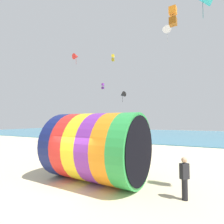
{
  "coord_description": "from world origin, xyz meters",
  "views": [
    {
      "loc": [
        5.45,
        -6.8,
        3.27
      ],
      "look_at": [
        0.36,
        3.63,
        3.88
      ],
      "focal_mm": 28.0,
      "sensor_mm": 36.0,
      "label": 1
    }
  ],
  "objects_px": {
    "kite_red_delta": "(76,57)",
    "kite_yellow_box": "(113,58)",
    "kite_purple_box": "(103,86)",
    "giant_inflatable_tube": "(97,147)",
    "kite_orange_box": "(173,16)",
    "kite_black_delta": "(122,95)",
    "bystander_mid_beach": "(128,149)",
    "kite_handler": "(185,178)",
    "kite_white_delta": "(167,31)"
  },
  "relations": [
    {
      "from": "kite_red_delta",
      "to": "kite_yellow_box",
      "type": "bearing_deg",
      "value": -5.79
    },
    {
      "from": "kite_purple_box",
      "to": "kite_yellow_box",
      "type": "xyz_separation_m",
      "value": [
        2.17,
        -1.34,
        3.12
      ]
    },
    {
      "from": "giant_inflatable_tube",
      "to": "kite_orange_box",
      "type": "relative_size",
      "value": 4.02
    },
    {
      "from": "kite_black_delta",
      "to": "bystander_mid_beach",
      "type": "distance_m",
      "value": 11.07
    },
    {
      "from": "kite_handler",
      "to": "kite_black_delta",
      "type": "relative_size",
      "value": 1.15
    },
    {
      "from": "kite_black_delta",
      "to": "kite_yellow_box",
      "type": "bearing_deg",
      "value": -86.69
    },
    {
      "from": "giant_inflatable_tube",
      "to": "kite_black_delta",
      "type": "height_order",
      "value": "kite_black_delta"
    },
    {
      "from": "kite_orange_box",
      "to": "kite_yellow_box",
      "type": "relative_size",
      "value": 1.58
    },
    {
      "from": "kite_red_delta",
      "to": "kite_yellow_box",
      "type": "relative_size",
      "value": 1.89
    },
    {
      "from": "kite_purple_box",
      "to": "kite_orange_box",
      "type": "xyz_separation_m",
      "value": [
        10.03,
        -8.08,
        2.54
      ]
    },
    {
      "from": "giant_inflatable_tube",
      "to": "kite_white_delta",
      "type": "height_order",
      "value": "kite_white_delta"
    },
    {
      "from": "kite_handler",
      "to": "bystander_mid_beach",
      "type": "xyz_separation_m",
      "value": [
        -4.92,
        6.31,
        -0.04
      ]
    },
    {
      "from": "kite_red_delta",
      "to": "kite_white_delta",
      "type": "bearing_deg",
      "value": 8.56
    },
    {
      "from": "kite_orange_box",
      "to": "kite_yellow_box",
      "type": "distance_m",
      "value": 10.37
    },
    {
      "from": "kite_handler",
      "to": "kite_white_delta",
      "type": "bearing_deg",
      "value": 100.43
    },
    {
      "from": "kite_red_delta",
      "to": "kite_black_delta",
      "type": "bearing_deg",
      "value": 25.64
    },
    {
      "from": "kite_handler",
      "to": "kite_purple_box",
      "type": "height_order",
      "value": "kite_purple_box"
    },
    {
      "from": "kite_white_delta",
      "to": "kite_red_delta",
      "type": "relative_size",
      "value": 1.18
    },
    {
      "from": "bystander_mid_beach",
      "to": "kite_white_delta",
      "type": "bearing_deg",
      "value": 71.76
    },
    {
      "from": "giant_inflatable_tube",
      "to": "kite_black_delta",
      "type": "xyz_separation_m",
      "value": [
        -4.35,
        14.2,
        5.14
      ]
    },
    {
      "from": "kite_black_delta",
      "to": "kite_orange_box",
      "type": "relative_size",
      "value": 1.12
    },
    {
      "from": "kite_black_delta",
      "to": "kite_red_delta",
      "type": "height_order",
      "value": "kite_red_delta"
    },
    {
      "from": "kite_handler",
      "to": "kite_purple_box",
      "type": "distance_m",
      "value": 18.0
    },
    {
      "from": "kite_yellow_box",
      "to": "kite_white_delta",
      "type": "bearing_deg",
      "value": 21.89
    },
    {
      "from": "kite_handler",
      "to": "kite_purple_box",
      "type": "xyz_separation_m",
      "value": [
        -10.85,
        12.49,
        7.09
      ]
    },
    {
      "from": "giant_inflatable_tube",
      "to": "kite_purple_box",
      "type": "bearing_deg",
      "value": 117.65
    },
    {
      "from": "kite_yellow_box",
      "to": "bystander_mid_beach",
      "type": "relative_size",
      "value": 0.51
    },
    {
      "from": "kite_purple_box",
      "to": "kite_yellow_box",
      "type": "relative_size",
      "value": 0.94
    },
    {
      "from": "giant_inflatable_tube",
      "to": "kite_orange_box",
      "type": "bearing_deg",
      "value": 46.93
    },
    {
      "from": "kite_white_delta",
      "to": "giant_inflatable_tube",
      "type": "bearing_deg",
      "value": -98.72
    },
    {
      "from": "kite_handler",
      "to": "kite_orange_box",
      "type": "xyz_separation_m",
      "value": [
        -0.82,
        4.4,
        9.64
      ]
    },
    {
      "from": "kite_handler",
      "to": "kite_black_delta",
      "type": "xyz_separation_m",
      "value": [
        -8.88,
        14.63,
        6.09
      ]
    },
    {
      "from": "bystander_mid_beach",
      "to": "kite_red_delta",
      "type": "bearing_deg",
      "value": 151.13
    },
    {
      "from": "kite_black_delta",
      "to": "kite_yellow_box",
      "type": "distance_m",
      "value": 5.4
    },
    {
      "from": "kite_purple_box",
      "to": "kite_black_delta",
      "type": "distance_m",
      "value": 3.08
    },
    {
      "from": "kite_handler",
      "to": "bystander_mid_beach",
      "type": "distance_m",
      "value": 8.0
    },
    {
      "from": "kite_black_delta",
      "to": "bystander_mid_beach",
      "type": "relative_size",
      "value": 0.9
    },
    {
      "from": "kite_black_delta",
      "to": "kite_red_delta",
      "type": "bearing_deg",
      "value": -154.36
    },
    {
      "from": "kite_purple_box",
      "to": "kite_black_delta",
      "type": "height_order",
      "value": "kite_purple_box"
    },
    {
      "from": "kite_black_delta",
      "to": "kite_yellow_box",
      "type": "relative_size",
      "value": 1.76
    },
    {
      "from": "kite_orange_box",
      "to": "kite_red_delta",
      "type": "relative_size",
      "value": 0.83
    },
    {
      "from": "kite_handler",
      "to": "giant_inflatable_tube",
      "type": "bearing_deg",
      "value": 174.61
    },
    {
      "from": "kite_white_delta",
      "to": "kite_red_delta",
      "type": "xyz_separation_m",
      "value": [
        -12.32,
        -1.85,
        -1.75
      ]
    },
    {
      "from": "kite_orange_box",
      "to": "bystander_mid_beach",
      "type": "distance_m",
      "value": 10.68
    },
    {
      "from": "kite_orange_box",
      "to": "kite_red_delta",
      "type": "bearing_deg",
      "value": 152.25
    },
    {
      "from": "kite_purple_box",
      "to": "kite_white_delta",
      "type": "xyz_separation_m",
      "value": [
        8.34,
        1.14,
        6.25
      ]
    },
    {
      "from": "kite_black_delta",
      "to": "kite_red_delta",
      "type": "xyz_separation_m",
      "value": [
        -5.95,
        -2.86,
        5.51
      ]
    },
    {
      "from": "giant_inflatable_tube",
      "to": "kite_red_delta",
      "type": "distance_m",
      "value": 18.66
    },
    {
      "from": "kite_purple_box",
      "to": "kite_red_delta",
      "type": "height_order",
      "value": "kite_red_delta"
    },
    {
      "from": "kite_handler",
      "to": "bystander_mid_beach",
      "type": "relative_size",
      "value": 1.04
    }
  ]
}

